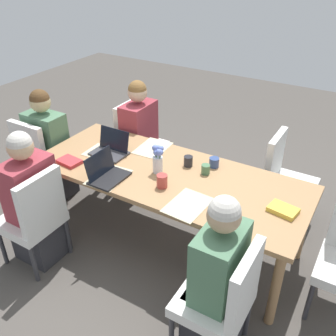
# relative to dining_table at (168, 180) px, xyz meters

# --- Properties ---
(ground_plane) EXTENTS (10.00, 10.00, 0.00)m
(ground_plane) POSITION_rel_dining_table_xyz_m (0.00, 0.00, -0.66)
(ground_plane) COLOR #4C4742
(dining_table) EXTENTS (2.34, 0.93, 0.73)m
(dining_table) POSITION_rel_dining_table_xyz_m (0.00, 0.00, 0.00)
(dining_table) COLOR #9E754C
(dining_table) RESTS_ON ground_plane
(chair_head_right_left_near) EXTENTS (0.44, 0.44, 0.90)m
(chair_head_right_left_near) POSITION_rel_dining_table_xyz_m (1.48, 0.07, -0.16)
(chair_head_right_left_near) COLOR silver
(chair_head_right_left_near) RESTS_ON ground_plane
(person_head_right_left_near) EXTENTS (0.40, 0.36, 1.19)m
(person_head_right_left_near) POSITION_rel_dining_table_xyz_m (1.42, -0.00, -0.13)
(person_head_right_left_near) COLOR #2D2D33
(person_head_right_left_near) RESTS_ON ground_plane
(chair_far_left_mid) EXTENTS (0.44, 0.44, 0.90)m
(chair_far_left_mid) POSITION_rel_dining_table_xyz_m (0.78, 0.78, -0.16)
(chair_far_left_mid) COLOR silver
(chair_far_left_mid) RESTS_ON ground_plane
(person_far_left_mid) EXTENTS (0.36, 0.40, 1.19)m
(person_far_left_mid) POSITION_rel_dining_table_xyz_m (0.85, 0.72, -0.13)
(person_far_left_mid) COLOR #2D2D33
(person_far_left_mid) RESTS_ON ground_plane
(chair_far_left_far) EXTENTS (0.44, 0.44, 0.90)m
(chair_far_left_far) POSITION_rel_dining_table_xyz_m (-0.86, 0.76, -0.16)
(chair_far_left_far) COLOR silver
(chair_far_left_far) RESTS_ON ground_plane
(person_far_left_far) EXTENTS (0.36, 0.40, 1.19)m
(person_far_left_far) POSITION_rel_dining_table_xyz_m (-0.78, 0.70, -0.13)
(person_far_left_far) COLOR #2D2D33
(person_far_left_far) RESTS_ON ground_plane
(chair_near_right_near) EXTENTS (0.44, 0.44, 0.90)m
(chair_near_right_near) POSITION_rel_dining_table_xyz_m (0.85, -0.76, -0.16)
(chair_near_right_near) COLOR silver
(chair_near_right_near) RESTS_ON ground_plane
(person_near_right_near) EXTENTS (0.36, 0.40, 1.19)m
(person_near_right_near) POSITION_rel_dining_table_xyz_m (0.78, -0.70, -0.13)
(person_near_right_near) COLOR #2D2D33
(person_near_right_near) RESTS_ON ground_plane
(chair_near_right_far) EXTENTS (0.44, 0.44, 0.90)m
(chair_near_right_far) POSITION_rel_dining_table_xyz_m (-0.78, -0.83, -0.16)
(chair_near_right_far) COLOR silver
(chair_near_right_far) RESTS_ON ground_plane
(flower_vase) EXTENTS (0.11, 0.10, 0.25)m
(flower_vase) POSITION_rel_dining_table_xyz_m (0.08, 0.03, 0.21)
(flower_vase) COLOR silver
(flower_vase) RESTS_ON dining_table
(placemat_head_right_left_near) EXTENTS (0.37, 0.28, 0.00)m
(placemat_head_right_left_near) POSITION_rel_dining_table_xyz_m (0.67, -0.00, 0.07)
(placemat_head_right_left_near) COLOR beige
(placemat_head_right_left_near) RESTS_ON dining_table
(placemat_far_left_mid) EXTENTS (0.29, 0.38, 0.00)m
(placemat_far_left_mid) POSITION_rel_dining_table_xyz_m (0.38, 0.31, 0.07)
(placemat_far_left_mid) COLOR beige
(placemat_far_left_mid) RESTS_ON dining_table
(placemat_far_left_far) EXTENTS (0.28, 0.37, 0.00)m
(placemat_far_left_far) POSITION_rel_dining_table_xyz_m (-0.35, 0.31, 0.07)
(placemat_far_left_far) COLOR beige
(placemat_far_left_far) RESTS_ON dining_table
(placemat_near_right_near) EXTENTS (0.28, 0.37, 0.00)m
(placemat_near_right_near) POSITION_rel_dining_table_xyz_m (0.35, -0.31, 0.07)
(placemat_near_right_near) COLOR beige
(placemat_near_right_near) RESTS_ON dining_table
(laptop_far_left_mid) EXTENTS (0.22, 0.32, 0.21)m
(laptop_far_left_mid) POSITION_rel_dining_table_xyz_m (0.39, 0.33, 0.11)
(laptop_far_left_mid) COLOR black
(laptop_far_left_mid) RESTS_ON dining_table
(laptop_head_right_left_near) EXTENTS (0.32, 0.22, 0.21)m
(laptop_head_right_left_near) POSITION_rel_dining_table_xyz_m (0.62, -0.03, 0.11)
(laptop_head_right_left_near) COLOR #38383D
(laptop_head_right_left_near) RESTS_ON dining_table
(coffee_mug_near_left) EXTENTS (0.09, 0.09, 0.11)m
(coffee_mug_near_left) POSITION_rel_dining_table_xyz_m (-0.06, 0.20, 0.12)
(coffee_mug_near_left) COLOR #AD3D38
(coffee_mug_near_left) RESTS_ON dining_table
(coffee_mug_near_right) EXTENTS (0.07, 0.07, 0.08)m
(coffee_mug_near_right) POSITION_rel_dining_table_xyz_m (-0.27, -0.16, 0.11)
(coffee_mug_near_right) COLOR #47704C
(coffee_mug_near_right) RESTS_ON dining_table
(coffee_mug_centre_left) EXTENTS (0.08, 0.08, 0.09)m
(coffee_mug_centre_left) POSITION_rel_dining_table_xyz_m (-0.09, -0.19, 0.11)
(coffee_mug_centre_left) COLOR #232328
(coffee_mug_centre_left) RESTS_ON dining_table
(coffee_mug_centre_right) EXTENTS (0.09, 0.09, 0.08)m
(coffee_mug_centre_right) POSITION_rel_dining_table_xyz_m (-0.28, -0.29, 0.11)
(coffee_mug_centre_right) COLOR #33477A
(coffee_mug_centre_right) RESTS_ON dining_table
(book_red_cover) EXTENTS (0.21, 0.16, 0.03)m
(book_red_cover) POSITION_rel_dining_table_xyz_m (0.82, 0.30, 0.08)
(book_red_cover) COLOR #B73338
(book_red_cover) RESTS_ON dining_table
(book_blue_cover) EXTENTS (0.22, 0.17, 0.04)m
(book_blue_cover) POSITION_rel_dining_table_xyz_m (-0.97, 0.03, 0.09)
(book_blue_cover) COLOR gold
(book_blue_cover) RESTS_ON dining_table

